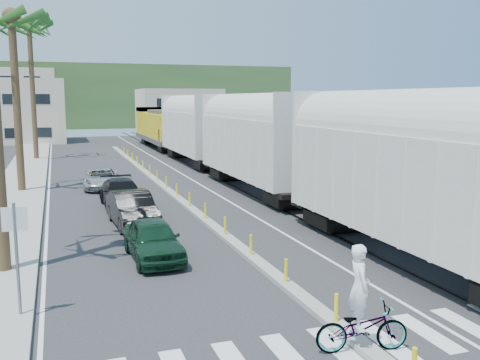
{
  "coord_description": "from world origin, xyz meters",
  "views": [
    {
      "loc": [
        -6.24,
        -11.91,
        5.52
      ],
      "look_at": [
        1.3,
        9.94,
        2.0
      ],
      "focal_mm": 40.0,
      "sensor_mm": 36.0,
      "label": 1
    }
  ],
  "objects_px": {
    "car_second": "(132,209)",
    "street_sign": "(16,244)",
    "car_lead": "(153,239)",
    "cyclist": "(361,318)"
  },
  "relations": [
    {
      "from": "car_second",
      "to": "street_sign",
      "type": "bearing_deg",
      "value": -117.48
    },
    {
      "from": "car_lead",
      "to": "car_second",
      "type": "xyz_separation_m",
      "value": [
        -0.01,
        5.13,
        0.06
      ]
    },
    {
      "from": "car_lead",
      "to": "car_second",
      "type": "bearing_deg",
      "value": 88.43
    },
    {
      "from": "street_sign",
      "to": "car_second",
      "type": "bearing_deg",
      "value": 66.19
    },
    {
      "from": "car_second",
      "to": "cyclist",
      "type": "height_order",
      "value": "cyclist"
    },
    {
      "from": "street_sign",
      "to": "car_lead",
      "type": "relative_size",
      "value": 0.72
    },
    {
      "from": "street_sign",
      "to": "car_second",
      "type": "height_order",
      "value": "street_sign"
    },
    {
      "from": "street_sign",
      "to": "car_second",
      "type": "xyz_separation_m",
      "value": [
        4.06,
        9.21,
        -1.21
      ]
    },
    {
      "from": "car_lead",
      "to": "cyclist",
      "type": "distance_m",
      "value": 8.94
    },
    {
      "from": "car_lead",
      "to": "car_second",
      "type": "relative_size",
      "value": 0.88
    }
  ]
}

